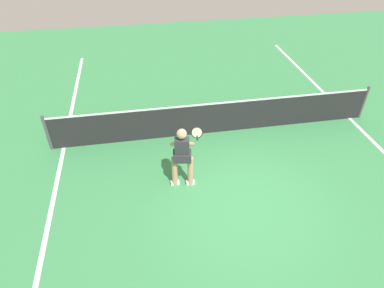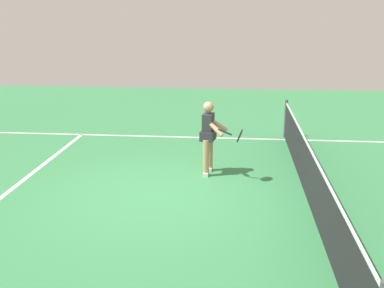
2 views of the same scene
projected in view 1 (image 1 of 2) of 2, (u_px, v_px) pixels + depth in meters
The scene contains 4 objects.
ground_plane at pixel (244, 203), 7.43m from camera, with size 25.40×25.40×0.00m, color #38844C.
sideline_left_marking at pixel (47, 229), 6.86m from camera, with size 0.10×17.54×0.01m, color white.
court_net at pixel (216, 118), 9.30m from camera, with size 8.99×0.08×1.04m.
tennis_player at pixel (183, 155), 7.42m from camera, with size 0.88×0.91×1.55m.
Camera 1 is at (-2.02, -4.86, 5.53)m, focal length 31.58 mm.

